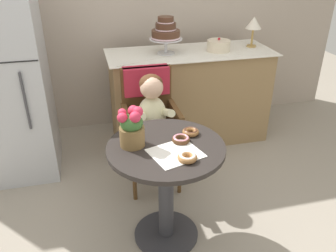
{
  "coord_description": "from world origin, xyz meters",
  "views": [
    {
      "loc": [
        -0.42,
        -1.75,
        1.8
      ],
      "look_at": [
        0.05,
        0.15,
        0.77
      ],
      "focal_mm": 37.27,
      "sensor_mm": 36.0,
      "label": 1
    }
  ],
  "objects_px": {
    "wicker_chair": "(149,109)",
    "seated_child": "(153,113)",
    "flower_vase": "(132,127)",
    "table_lamp": "(254,24)",
    "cafe_table": "(166,174)",
    "refrigerator": "(4,78)",
    "donut_mid": "(191,132)",
    "round_layer_cake": "(219,46)",
    "tiered_cake_stand": "(166,32)",
    "donut_front": "(187,157)",
    "donut_side": "(181,139)"
  },
  "relations": [
    {
      "from": "wicker_chair",
      "to": "flower_vase",
      "type": "distance_m",
      "value": 0.72
    },
    {
      "from": "cafe_table",
      "to": "refrigerator",
      "type": "height_order",
      "value": "refrigerator"
    },
    {
      "from": "donut_front",
      "to": "refrigerator",
      "type": "xyz_separation_m",
      "value": [
        -1.13,
        1.28,
        0.11
      ]
    },
    {
      "from": "cafe_table",
      "to": "table_lamp",
      "type": "height_order",
      "value": "table_lamp"
    },
    {
      "from": "seated_child",
      "to": "round_layer_cake",
      "type": "distance_m",
      "value": 1.09
    },
    {
      "from": "donut_mid",
      "to": "tiered_cake_stand",
      "type": "height_order",
      "value": "tiered_cake_stand"
    },
    {
      "from": "cafe_table",
      "to": "refrigerator",
      "type": "relative_size",
      "value": 0.42
    },
    {
      "from": "seated_child",
      "to": "round_layer_cake",
      "type": "bearing_deg",
      "value": 42.65
    },
    {
      "from": "donut_mid",
      "to": "flower_vase",
      "type": "height_order",
      "value": "flower_vase"
    },
    {
      "from": "donut_front",
      "to": "table_lamp",
      "type": "bearing_deg",
      "value": 54.01
    },
    {
      "from": "wicker_chair",
      "to": "table_lamp",
      "type": "distance_m",
      "value": 1.39
    },
    {
      "from": "donut_front",
      "to": "flower_vase",
      "type": "bearing_deg",
      "value": 138.79
    },
    {
      "from": "flower_vase",
      "to": "round_layer_cake",
      "type": "height_order",
      "value": "round_layer_cake"
    },
    {
      "from": "wicker_chair",
      "to": "seated_child",
      "type": "bearing_deg",
      "value": -88.88
    },
    {
      "from": "donut_mid",
      "to": "round_layer_cake",
      "type": "xyz_separation_m",
      "value": [
        0.63,
        1.17,
        0.21
      ]
    },
    {
      "from": "donut_front",
      "to": "tiered_cake_stand",
      "type": "xyz_separation_m",
      "value": [
        0.23,
        1.48,
        0.35
      ]
    },
    {
      "from": "donut_front",
      "to": "donut_mid",
      "type": "xyz_separation_m",
      "value": [
        0.11,
        0.28,
        -0.0
      ]
    },
    {
      "from": "wicker_chair",
      "to": "refrigerator",
      "type": "distance_m",
      "value": 1.17
    },
    {
      "from": "wicker_chair",
      "to": "tiered_cake_stand",
      "type": "xyz_separation_m",
      "value": [
        0.28,
        0.59,
        0.46
      ]
    },
    {
      "from": "donut_side",
      "to": "cafe_table",
      "type": "bearing_deg",
      "value": -167.33
    },
    {
      "from": "cafe_table",
      "to": "flower_vase",
      "type": "bearing_deg",
      "value": 164.18
    },
    {
      "from": "donut_mid",
      "to": "table_lamp",
      "type": "distance_m",
      "value": 1.63
    },
    {
      "from": "wicker_chair",
      "to": "seated_child",
      "type": "height_order",
      "value": "seated_child"
    },
    {
      "from": "donut_side",
      "to": "seated_child",
      "type": "bearing_deg",
      "value": 97.21
    },
    {
      "from": "donut_side",
      "to": "tiered_cake_stand",
      "type": "height_order",
      "value": "tiered_cake_stand"
    },
    {
      "from": "donut_front",
      "to": "tiered_cake_stand",
      "type": "relative_size",
      "value": 0.34
    },
    {
      "from": "round_layer_cake",
      "to": "refrigerator",
      "type": "distance_m",
      "value": 1.87
    },
    {
      "from": "seated_child",
      "to": "flower_vase",
      "type": "bearing_deg",
      "value": -114.45
    },
    {
      "from": "flower_vase",
      "to": "round_layer_cake",
      "type": "distance_m",
      "value": 1.58
    },
    {
      "from": "donut_front",
      "to": "round_layer_cake",
      "type": "xyz_separation_m",
      "value": [
        0.73,
        1.45,
        0.21
      ]
    },
    {
      "from": "round_layer_cake",
      "to": "table_lamp",
      "type": "xyz_separation_m",
      "value": [
        0.37,
        0.06,
        0.17
      ]
    },
    {
      "from": "wicker_chair",
      "to": "round_layer_cake",
      "type": "relative_size",
      "value": 4.42
    },
    {
      "from": "cafe_table",
      "to": "wicker_chair",
      "type": "relative_size",
      "value": 0.75
    },
    {
      "from": "table_lamp",
      "to": "seated_child",
      "type": "bearing_deg",
      "value": -145.75
    },
    {
      "from": "donut_front",
      "to": "donut_mid",
      "type": "distance_m",
      "value": 0.3
    },
    {
      "from": "cafe_table",
      "to": "flower_vase",
      "type": "height_order",
      "value": "flower_vase"
    },
    {
      "from": "cafe_table",
      "to": "donut_front",
      "type": "xyz_separation_m",
      "value": [
        0.08,
        -0.18,
        0.23
      ]
    },
    {
      "from": "cafe_table",
      "to": "tiered_cake_stand",
      "type": "bearing_deg",
      "value": 76.45
    },
    {
      "from": "donut_mid",
      "to": "round_layer_cake",
      "type": "bearing_deg",
      "value": 61.79
    },
    {
      "from": "wicker_chair",
      "to": "donut_mid",
      "type": "height_order",
      "value": "wicker_chair"
    },
    {
      "from": "donut_mid",
      "to": "tiered_cake_stand",
      "type": "bearing_deg",
      "value": 83.9
    },
    {
      "from": "donut_mid",
      "to": "round_layer_cake",
      "type": "distance_m",
      "value": 1.35
    },
    {
      "from": "cafe_table",
      "to": "donut_mid",
      "type": "relative_size",
      "value": 6.8
    },
    {
      "from": "cafe_table",
      "to": "seated_child",
      "type": "height_order",
      "value": "seated_child"
    },
    {
      "from": "flower_vase",
      "to": "table_lamp",
      "type": "height_order",
      "value": "table_lamp"
    },
    {
      "from": "seated_child",
      "to": "flower_vase",
      "type": "relative_size",
      "value": 2.92
    },
    {
      "from": "seated_child",
      "to": "flower_vase",
      "type": "xyz_separation_m",
      "value": [
        -0.23,
        -0.5,
        0.16
      ]
    },
    {
      "from": "seated_child",
      "to": "donut_mid",
      "type": "distance_m",
      "value": 0.48
    },
    {
      "from": "refrigerator",
      "to": "donut_front",
      "type": "bearing_deg",
      "value": -48.66
    },
    {
      "from": "tiered_cake_stand",
      "to": "round_layer_cake",
      "type": "relative_size",
      "value": 1.52
    }
  ]
}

